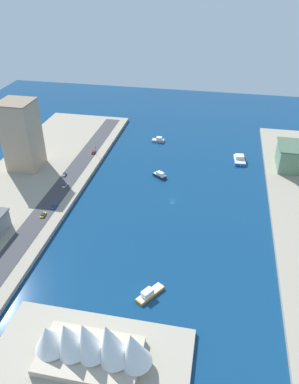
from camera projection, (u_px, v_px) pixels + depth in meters
The scene contains 16 objects.
ground_plane at pixel (172, 200), 229.21m from camera, with size 440.00×440.00×0.00m, color navy.
quay_east at pixel (32, 183), 243.87m from camera, with size 70.00×240.00×2.43m, color #9E937F.
peninsula_point at pixel (90, 360), 137.65m from camera, with size 73.84×39.82×2.00m, color #A89E89.
road_strip at pixel (64, 185), 239.49m from camera, with size 12.29×228.00×0.15m, color #38383D.
water_taxi_orange at pixel (149, 293), 164.07m from camera, with size 11.41×14.24×4.01m.
patrol_launch_navy at pixel (160, 175), 251.89m from camera, with size 10.37×8.65×3.84m.
yacht_sleek_gray at pixel (158, 140), 299.56m from camera, with size 10.84×4.48×3.93m.
catamaran_blue at pixel (239, 159), 270.86m from camera, with size 8.96×17.13×4.53m.
apartment_midrise_tan at pixel (22, 135), 248.16m from camera, with size 21.03×21.12×46.38m.
van_white at pixel (65, 185), 237.02m from camera, with size 2.07×4.94×1.69m.
hatchback_blue at pixel (54, 206), 217.08m from camera, with size 2.13×4.66×1.65m.
pickup_red at pixel (94, 152), 276.95m from camera, with size 1.97×5.05×1.55m.
taxi_yellow_cab at pixel (43, 215), 210.34m from camera, with size 2.21×5.05×1.54m.
sedan_silver at pixel (64, 174), 249.05m from camera, with size 1.97×4.46×1.59m.
traffic_light_waterfront at pixel (96, 150), 272.76m from camera, with size 0.36×0.36×6.50m.
opera_landmark at pixel (90, 344), 132.48m from camera, with size 45.17×21.78×20.57m.
Camera 1 is at (-23.69, 189.97, 126.90)m, focal length 35.06 mm.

